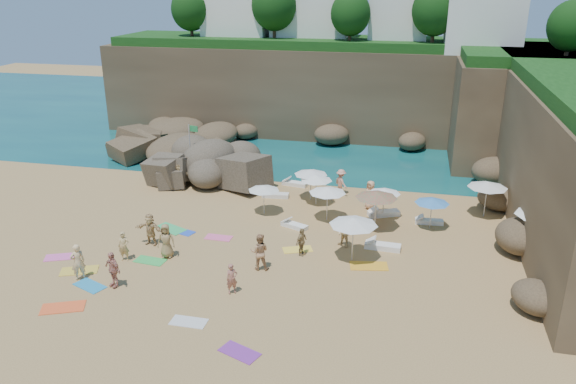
% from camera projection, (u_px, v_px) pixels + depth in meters
% --- Properties ---
extents(ground, '(120.00, 120.00, 0.00)m').
position_uv_depth(ground, '(242.00, 241.00, 31.61)').
color(ground, tan).
rests_on(ground, ground).
extents(seawater, '(120.00, 120.00, 0.00)m').
position_uv_depth(seawater, '(326.00, 119.00, 58.96)').
color(seawater, '#0C4751').
rests_on(seawater, ground).
extents(cliff_back, '(44.00, 8.00, 8.00)m').
position_uv_depth(cliff_back, '(339.00, 91.00, 52.57)').
color(cliff_back, brown).
rests_on(cliff_back, ground).
extents(cliff_corner, '(10.00, 12.00, 8.00)m').
position_uv_depth(cliff_corner, '(517.00, 110.00, 44.94)').
color(cliff_corner, brown).
rests_on(cliff_corner, ground).
extents(rock_promontory, '(12.00, 7.00, 2.00)m').
position_uv_depth(rock_promontory, '(174.00, 150.00, 48.46)').
color(rock_promontory, brown).
rests_on(rock_promontory, ground).
extents(clifftop_buildings, '(28.48, 9.48, 7.00)m').
position_uv_depth(clifftop_buildings, '(354.00, 10.00, 50.53)').
color(clifftop_buildings, white).
rests_on(clifftop_buildings, cliff_back).
extents(clifftop_trees, '(35.60, 23.82, 4.40)m').
position_uv_depth(clifftop_trees, '(368.00, 13.00, 44.43)').
color(clifftop_trees, '#11380F').
rests_on(clifftop_trees, ground).
extents(marina_masts, '(3.10, 0.10, 6.00)m').
position_uv_depth(marina_masts, '(177.00, 85.00, 61.28)').
color(marina_masts, white).
rests_on(marina_masts, ground).
extents(rock_outcrop, '(8.22, 6.73, 2.95)m').
position_uv_depth(rock_outcrop, '(216.00, 180.00, 41.23)').
color(rock_outcrop, brown).
rests_on(rock_outcrop, ground).
extents(flag_pole, '(0.76, 0.20, 3.90)m').
position_uv_depth(flag_pole, '(191.00, 143.00, 41.37)').
color(flag_pole, silver).
rests_on(flag_pole, ground).
extents(parasol_0, '(2.07, 2.07, 1.96)m').
position_uv_depth(parasol_0, '(316.00, 178.00, 36.19)').
color(parasol_0, silver).
rests_on(parasol_0, ground).
extents(parasol_1, '(2.21, 2.21, 2.09)m').
position_uv_depth(parasol_1, '(311.00, 172.00, 36.91)').
color(parasol_1, silver).
rests_on(parasol_1, ground).
extents(parasol_2, '(2.24, 2.24, 2.12)m').
position_uv_depth(parasol_2, '(328.00, 190.00, 33.67)').
color(parasol_2, silver).
rests_on(parasol_2, ground).
extents(parasol_3, '(2.00, 2.00, 1.89)m').
position_uv_depth(parasol_3, '(384.00, 191.00, 34.11)').
color(parasol_3, silver).
rests_on(parasol_3, ground).
extents(parasol_4, '(2.41, 2.41, 2.28)m').
position_uv_depth(parasol_4, '(488.00, 185.00, 34.16)').
color(parasol_4, silver).
rests_on(parasol_4, ground).
extents(parasol_6, '(2.48, 2.48, 2.34)m').
position_uv_depth(parasol_6, '(377.00, 195.00, 32.40)').
color(parasol_6, silver).
rests_on(parasol_6, ground).
extents(parasol_8, '(2.62, 2.62, 2.48)m').
position_uv_depth(parasol_8, '(541.00, 212.00, 29.64)').
color(parasol_8, silver).
rests_on(parasol_8, ground).
extents(parasol_9, '(1.96, 1.96, 1.86)m').
position_uv_depth(parasol_9, '(264.00, 188.00, 34.73)').
color(parasol_9, silver).
rests_on(parasol_9, ground).
extents(parasol_10, '(2.01, 2.01, 1.90)m').
position_uv_depth(parasol_10, '(432.00, 201.00, 32.61)').
color(parasol_10, silver).
rests_on(parasol_10, ground).
extents(parasol_11, '(2.53, 2.53, 2.39)m').
position_uv_depth(parasol_11, '(354.00, 221.00, 28.72)').
color(parasol_11, silver).
rests_on(parasol_11, ground).
extents(lounger_0, '(1.85, 0.78, 0.28)m').
position_uv_depth(lounger_0, '(275.00, 195.00, 37.89)').
color(lounger_0, silver).
rests_on(lounger_0, ground).
extents(lounger_1, '(1.88, 0.91, 0.28)m').
position_uv_depth(lounger_1, '(295.00, 184.00, 40.02)').
color(lounger_1, white).
rests_on(lounger_1, ground).
extents(lounger_2, '(2.07, 1.41, 0.31)m').
position_uv_depth(lounger_2, '(384.00, 213.00, 34.90)').
color(lounger_2, white).
rests_on(lounger_2, ground).
extents(lounger_3, '(1.73, 1.17, 0.26)m').
position_uv_depth(lounger_3, '(294.00, 226.00, 33.24)').
color(lounger_3, white).
rests_on(lounger_3, ground).
extents(lounger_4, '(1.69, 0.66, 0.26)m').
position_uv_depth(lounger_4, '(429.00, 222.00, 33.79)').
color(lounger_4, white).
rests_on(lounger_4, ground).
extents(lounger_5, '(1.97, 0.77, 0.30)m').
position_uv_depth(lounger_5, '(383.00, 246.00, 30.61)').
color(lounger_5, white).
rests_on(lounger_5, ground).
extents(towel_0, '(1.81, 1.37, 0.03)m').
position_uv_depth(towel_0, '(90.00, 286.00, 26.95)').
color(towel_0, '#238ABE').
rests_on(towel_0, ground).
extents(towel_1, '(1.83, 1.40, 0.03)m').
position_uv_depth(towel_1, '(61.00, 257.00, 29.74)').
color(towel_1, '#ED5CAF').
rests_on(towel_1, ground).
extents(towel_2, '(2.11, 1.61, 0.03)m').
position_uv_depth(towel_2, '(63.00, 308.00, 25.16)').
color(towel_2, '#FF5B28').
rests_on(towel_2, ground).
extents(towel_3, '(1.70, 0.97, 0.03)m').
position_uv_depth(towel_3, '(150.00, 261.00, 29.35)').
color(towel_3, green).
rests_on(towel_3, ground).
extents(towel_4, '(2.04, 1.53, 0.03)m').
position_uv_depth(towel_4, '(79.00, 271.00, 28.35)').
color(towel_4, gold).
rests_on(towel_4, ground).
extents(towel_5, '(1.58, 0.80, 0.03)m').
position_uv_depth(towel_5, '(189.00, 322.00, 24.11)').
color(towel_5, silver).
rests_on(towel_5, ground).
extents(towel_6, '(1.82, 1.36, 0.03)m').
position_uv_depth(towel_6, '(240.00, 352.00, 22.14)').
color(towel_6, '#7E2D94').
rests_on(towel_6, ground).
extents(towel_8, '(1.60, 1.12, 0.03)m').
position_uv_depth(towel_8, '(183.00, 232.00, 32.73)').
color(towel_8, blue).
rests_on(towel_8, ground).
extents(towel_9, '(1.54, 0.80, 0.03)m').
position_uv_depth(towel_9, '(219.00, 238.00, 31.97)').
color(towel_9, '#F25E96').
rests_on(towel_9, ground).
extents(towel_10, '(2.07, 1.29, 0.03)m').
position_uv_depth(towel_10, '(369.00, 266.00, 28.81)').
color(towel_10, gold).
rests_on(towel_10, ground).
extents(towel_11, '(2.14, 1.66, 0.03)m').
position_uv_depth(towel_11, '(171.00, 229.00, 33.11)').
color(towel_11, '#35B962').
rests_on(towel_11, ground).
extents(towel_12, '(1.77, 1.32, 0.03)m').
position_uv_depth(towel_12, '(298.00, 249.00, 30.56)').
color(towel_12, yellow).
rests_on(towel_12, ground).
extents(person_stand_0, '(0.62, 0.44, 1.61)m').
position_uv_depth(person_stand_0, '(124.00, 246.00, 29.16)').
color(person_stand_0, tan).
rests_on(person_stand_0, ground).
extents(person_stand_1, '(1.04, 0.87, 1.94)m').
position_uv_depth(person_stand_1, '(260.00, 252.00, 28.21)').
color(person_stand_1, tan).
rests_on(person_stand_1, ground).
extents(person_stand_2, '(1.13, 1.19, 1.80)m').
position_uv_depth(person_stand_2, '(341.00, 182.00, 38.08)').
color(person_stand_2, tan).
rests_on(person_stand_2, ground).
extents(person_stand_3, '(0.70, 0.98, 1.54)m').
position_uv_depth(person_stand_3, '(302.00, 242.00, 29.72)').
color(person_stand_3, '#9E804F').
rests_on(person_stand_3, ground).
extents(person_stand_4, '(1.04, 0.97, 1.89)m').
position_uv_depth(person_stand_4, '(370.00, 195.00, 35.69)').
color(person_stand_4, '#E0A375').
rests_on(person_stand_4, ground).
extents(person_stand_5, '(1.68, 1.35, 1.83)m').
position_uv_depth(person_stand_5, '(179.00, 176.00, 39.18)').
color(person_stand_5, '#A48452').
rests_on(person_stand_5, ground).
extents(person_stand_6, '(0.80, 0.81, 1.88)m').
position_uv_depth(person_stand_6, '(78.00, 262.00, 27.27)').
color(person_stand_6, '#EDC687').
rests_on(person_stand_6, ground).
extents(person_lie_1, '(1.70, 2.07, 0.44)m').
position_uv_depth(person_lie_1, '(114.00, 282.00, 26.84)').
color(person_lie_1, tan).
rests_on(person_lie_1, ground).
extents(person_lie_2, '(1.28, 2.01, 0.50)m').
position_uv_depth(person_lie_2, '(167.00, 253.00, 29.67)').
color(person_lie_2, olive).
rests_on(person_lie_2, ground).
extents(person_lie_3, '(1.88, 1.99, 0.48)m').
position_uv_depth(person_lie_3, '(151.00, 240.00, 31.10)').
color(person_lie_3, tan).
rests_on(person_lie_3, ground).
extents(person_lie_4, '(1.27, 1.52, 0.35)m').
position_uv_depth(person_lie_4, '(232.00, 290.00, 26.28)').
color(person_lie_4, '#A36351').
rests_on(person_lie_4, ground).
extents(person_lie_5, '(1.60, 1.90, 0.65)m').
position_uv_depth(person_lie_5, '(344.00, 241.00, 30.79)').
color(person_lie_5, '#E0BC7F').
rests_on(person_lie_5, ground).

